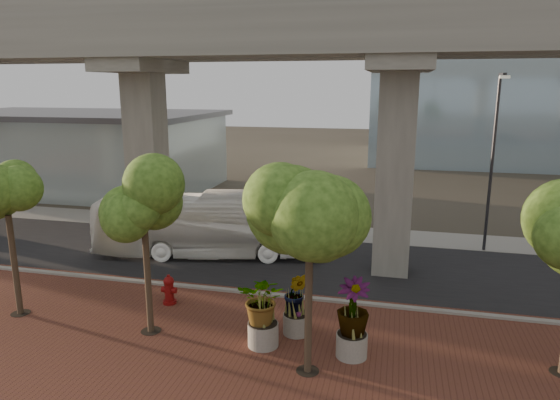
# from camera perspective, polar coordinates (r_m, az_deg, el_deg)

# --- Properties ---
(ground) EXTENTS (160.00, 160.00, 0.00)m
(ground) POSITION_cam_1_polar(r_m,az_deg,el_deg) (22.85, -3.09, -8.68)
(ground) COLOR #393429
(ground) RESTS_ON ground
(brick_plaza) EXTENTS (70.00, 13.00, 0.06)m
(brick_plaza) POSITION_cam_1_polar(r_m,az_deg,el_deg) (16.13, -11.65, -18.68)
(brick_plaza) COLOR brown
(brick_plaza) RESTS_ON ground
(asphalt_road) EXTENTS (90.00, 8.00, 0.04)m
(asphalt_road) POSITION_cam_1_polar(r_m,az_deg,el_deg) (24.64, -1.76, -6.98)
(asphalt_road) COLOR black
(asphalt_road) RESTS_ON ground
(curb_strip) EXTENTS (70.00, 0.25, 0.16)m
(curb_strip) POSITION_cam_1_polar(r_m,az_deg,el_deg) (21.06, -4.67, -10.42)
(curb_strip) COLOR gray
(curb_strip) RESTS_ON ground
(far_sidewalk) EXTENTS (90.00, 3.00, 0.06)m
(far_sidewalk) POSITION_cam_1_polar(r_m,az_deg,el_deg) (29.71, 1.03, -3.44)
(far_sidewalk) COLOR gray
(far_sidewalk) RESTS_ON ground
(transit_viaduct) EXTENTS (72.00, 5.60, 12.40)m
(transit_viaduct) POSITION_cam_1_polar(r_m,az_deg,el_deg) (23.19, -1.89, 10.15)
(transit_viaduct) COLOR gray
(transit_viaduct) RESTS_ON ground
(station_pavilion) EXTENTS (23.00, 13.00, 6.30)m
(station_pavilion) POSITION_cam_1_polar(r_m,az_deg,el_deg) (45.06, -22.17, 5.39)
(station_pavilion) COLOR #A1B4B8
(station_pavilion) RESTS_ON ground
(transit_bus) EXTENTS (11.64, 4.79, 3.16)m
(transit_bus) POSITION_cam_1_polar(r_m,az_deg,el_deg) (25.29, -8.01, -2.86)
(transit_bus) COLOR white
(transit_bus) RESTS_ON ground
(fire_hydrant) EXTENTS (0.59, 0.53, 1.18)m
(fire_hydrant) POSITION_cam_1_polar(r_m,az_deg,el_deg) (20.28, -12.56, -9.97)
(fire_hydrant) COLOR maroon
(fire_hydrant) RESTS_ON ground
(planter_front) EXTENTS (2.25, 2.25, 2.48)m
(planter_front) POSITION_cam_1_polar(r_m,az_deg,el_deg) (16.47, -1.97, -11.67)
(planter_front) COLOR #A2A093
(planter_front) RESTS_ON ground
(planter_right) EXTENTS (2.41, 2.41, 2.58)m
(planter_right) POSITION_cam_1_polar(r_m,az_deg,el_deg) (15.98, 8.32, -12.38)
(planter_right) COLOR gray
(planter_right) RESTS_ON ground
(planter_left) EXTENTS (2.04, 2.04, 2.25)m
(planter_left) POSITION_cam_1_polar(r_m,az_deg,el_deg) (17.27, 1.90, -10.95)
(planter_left) COLOR #A19D92
(planter_left) RESTS_ON ground
(street_tree_far_west) EXTENTS (3.33, 3.33, 6.32)m
(street_tree_far_west) POSITION_cam_1_polar(r_m,az_deg,el_deg) (20.21, -28.92, 1.10)
(street_tree_far_west) COLOR #4E3E2C
(street_tree_far_west) RESTS_ON ground
(street_tree_near_west) EXTENTS (3.08, 3.08, 6.06)m
(street_tree_near_west) POSITION_cam_1_polar(r_m,az_deg,el_deg) (16.97, -15.40, -0.23)
(street_tree_near_west) COLOR #4E3E2C
(street_tree_near_west) RESTS_ON ground
(street_tree_near_east) EXTENTS (4.13, 4.13, 6.64)m
(street_tree_near_east) POSITION_cam_1_polar(r_m,az_deg,el_deg) (13.94, 3.42, -2.12)
(street_tree_near_east) COLOR #4E3E2C
(street_tree_near_east) RESTS_ON ground
(streetlamp_west) EXTENTS (0.46, 1.34, 9.22)m
(streetlamp_west) POSITION_cam_1_polar(r_m,az_deg,el_deg) (30.35, -16.08, 6.71)
(streetlamp_west) COLOR #2C2C31
(streetlamp_west) RESTS_ON ground
(streetlamp_east) EXTENTS (0.44, 1.30, 8.96)m
(streetlamp_east) POSITION_cam_1_polar(r_m,az_deg,el_deg) (27.02, 23.22, 5.13)
(streetlamp_east) COLOR #2D2D32
(streetlamp_east) RESTS_ON ground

